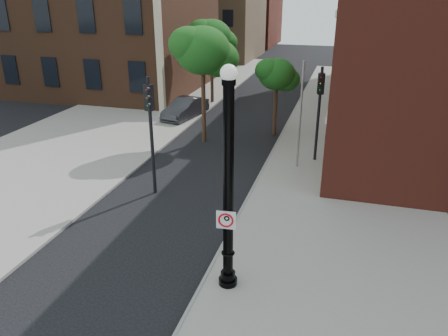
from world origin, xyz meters
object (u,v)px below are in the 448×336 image
(parked_car, at_px, (185,108))
(traffic_signal_right, at_px, (320,99))
(lamppost, at_px, (228,195))
(no_parking_sign, at_px, (226,220))
(traffic_signal_left, at_px, (150,117))

(parked_car, xyz_separation_m, traffic_signal_right, (9.33, -5.79, 2.60))
(lamppost, bearing_deg, parked_car, 114.61)
(lamppost, relative_size, no_parking_sign, 11.98)
(parked_car, distance_m, traffic_signal_left, 12.19)
(no_parking_sign, distance_m, parked_car, 18.84)
(no_parking_sign, distance_m, traffic_signal_left, 7.46)
(lamppost, distance_m, traffic_signal_right, 11.25)
(lamppost, xyz_separation_m, traffic_signal_left, (-4.85, 5.41, 0.37))
(traffic_signal_left, distance_m, traffic_signal_right, 8.61)
(parked_car, bearing_deg, no_parking_sign, -55.24)
(traffic_signal_left, relative_size, traffic_signal_right, 1.05)
(traffic_signal_left, bearing_deg, no_parking_sign, -36.01)
(parked_car, bearing_deg, traffic_signal_right, -21.41)
(lamppost, height_order, no_parking_sign, lamppost)
(traffic_signal_right, bearing_deg, traffic_signal_left, -151.90)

